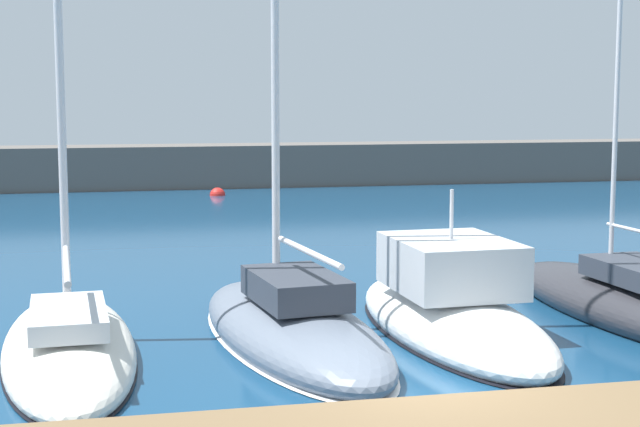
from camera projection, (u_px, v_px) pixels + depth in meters
name	position (u px, v px, depth m)	size (l,w,h in m)	color
ground_plane	(427.00, 404.00, 15.75)	(120.00, 120.00, 0.00)	navy
breakwater_seawall	(202.00, 166.00, 52.06)	(108.00, 3.18, 2.24)	#5B5651
sailboat_ivory_second	(69.00, 341.00, 18.53)	(2.89, 8.87, 17.80)	silver
sailboat_slate_third	(292.00, 325.00, 19.60)	(3.85, 9.02, 17.06)	slate
motorboat_white_fourth	(451.00, 312.00, 20.29)	(3.06, 8.38, 3.48)	white
sailboat_charcoal_fifth	(623.00, 301.00, 21.83)	(2.98, 9.04, 14.64)	#2D2D33
mooring_buoy_red	(218.00, 195.00, 47.80)	(0.77, 0.77, 0.77)	red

